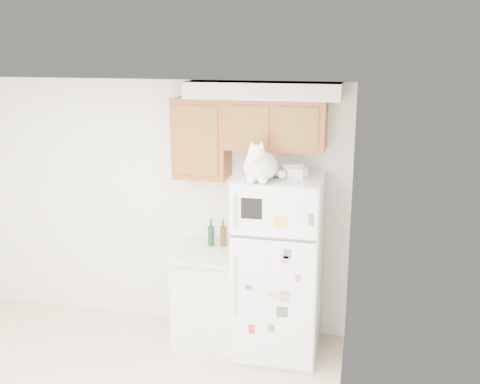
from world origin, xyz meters
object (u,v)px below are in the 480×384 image
(base_counter, at_px, (209,294))
(cat, at_px, (260,165))
(refrigerator, at_px, (278,266))
(bottle_amber, at_px, (223,233))
(storage_box_back, at_px, (293,170))
(storage_box_front, at_px, (297,173))
(bottle_green, at_px, (211,232))

(base_counter, distance_m, cat, 1.51)
(refrigerator, xyz_separation_m, bottle_amber, (-0.58, 0.23, 0.20))
(storage_box_back, bearing_deg, storage_box_front, -73.55)
(storage_box_back, xyz_separation_m, bottle_amber, (-0.69, 0.16, -0.69))
(base_counter, relative_size, bottle_green, 3.45)
(refrigerator, distance_m, bottle_green, 0.76)
(storage_box_front, relative_size, bottle_green, 0.56)
(bottle_green, bearing_deg, bottle_amber, 7.91)
(cat, distance_m, storage_box_front, 0.36)
(storage_box_back, bearing_deg, refrigerator, -153.57)
(storage_box_back, bearing_deg, bottle_amber, 160.27)
(cat, distance_m, bottle_green, 1.05)
(bottle_green, distance_m, bottle_amber, 0.12)
(bottle_green, bearing_deg, base_counter, -86.16)
(cat, relative_size, storage_box_front, 3.49)
(cat, distance_m, bottle_amber, 1.00)
(bottle_amber, bearing_deg, storage_box_back, -13.06)
(refrigerator, relative_size, storage_box_front, 11.33)
(storage_box_back, height_order, bottle_green, storage_box_back)
(base_counter, distance_m, storage_box_back, 1.51)
(refrigerator, xyz_separation_m, base_counter, (-0.69, 0.07, -0.39))
(storage_box_back, relative_size, storage_box_front, 1.20)
(base_counter, distance_m, bottle_amber, 0.62)
(bottle_green, bearing_deg, storage_box_front, -16.78)
(storage_box_front, distance_m, bottle_green, 1.13)
(base_counter, relative_size, bottle_amber, 3.40)
(storage_box_front, xyz_separation_m, bottle_amber, (-0.74, 0.27, -0.69))
(base_counter, height_order, storage_box_front, storage_box_front)
(bottle_green, relative_size, bottle_amber, 0.99)
(base_counter, distance_m, bottle_green, 0.61)
(storage_box_front, bearing_deg, cat, -130.00)
(refrigerator, relative_size, base_counter, 1.85)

